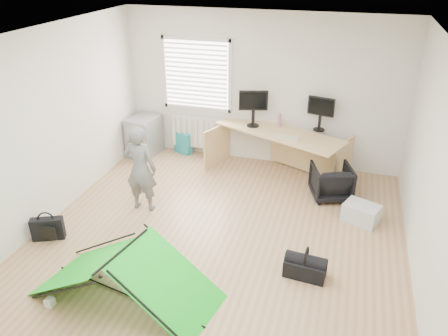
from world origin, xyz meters
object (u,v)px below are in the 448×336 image
(thermos, at_px, (279,120))
(laptop_bag, at_px, (48,229))
(filing_cabinet, at_px, (144,136))
(storage_crate, at_px, (361,213))
(kite, at_px, (125,274))
(monitor_left, at_px, (253,113))
(office_chair, at_px, (331,182))
(duffel_bag, at_px, (305,269))
(person, at_px, (140,169))
(desk, at_px, (278,152))
(monitor_right, at_px, (320,118))

(thermos, relative_size, laptop_bag, 0.56)
(filing_cabinet, distance_m, storage_crate, 4.26)
(thermos, xyz_separation_m, kite, (-1.05, -3.81, -0.57))
(monitor_left, height_order, office_chair, monitor_left)
(thermos, distance_m, duffel_bag, 3.11)
(person, distance_m, duffel_bag, 2.78)
(desk, distance_m, kite, 3.76)
(thermos, xyz_separation_m, storage_crate, (1.50, -1.44, -0.76))
(monitor_right, bearing_deg, duffel_bag, -73.43)
(kite, bearing_deg, monitor_right, 77.00)
(monitor_right, xyz_separation_m, person, (-2.40, -2.05, -0.32))
(duffel_bag, bearing_deg, laptop_bag, -170.91)
(office_chair, xyz_separation_m, person, (-2.73, -1.15, 0.40))
(storage_crate, relative_size, duffel_bag, 0.98)
(desk, xyz_separation_m, person, (-1.75, -1.79, 0.29))
(duffel_bag, bearing_deg, desk, 112.64)
(filing_cabinet, relative_size, kite, 0.36)
(laptop_bag, bearing_deg, duffel_bag, -20.80)
(monitor_left, relative_size, monitor_right, 1.09)
(monitor_right, relative_size, laptop_bag, 1.07)
(thermos, height_order, storage_crate, thermos)
(laptop_bag, bearing_deg, person, 26.17)
(office_chair, distance_m, kite, 3.61)
(laptop_bag, height_order, duffel_bag, laptop_bag)
(monitor_left, xyz_separation_m, storage_crate, (1.96, -1.35, -0.88))
(storage_crate, bearing_deg, office_chair, 129.83)
(filing_cabinet, bearing_deg, monitor_right, 12.66)
(monitor_right, xyz_separation_m, storage_crate, (0.82, -1.48, -0.86))
(monitor_left, distance_m, thermos, 0.48)
(kite, relative_size, laptop_bag, 4.86)
(kite, bearing_deg, laptop_bag, 166.98)
(desk, distance_m, monitor_right, 0.92)
(office_chair, relative_size, laptop_bag, 1.42)
(office_chair, distance_m, laptop_bag, 4.27)
(office_chair, distance_m, person, 2.99)
(person, xyz_separation_m, duffel_bag, (2.58, -0.87, -0.56))
(office_chair, xyz_separation_m, duffel_bag, (-0.15, -2.03, -0.17))
(office_chair, bearing_deg, desk, -52.15)
(desk, distance_m, monitor_left, 0.80)
(person, relative_size, kite, 0.65)
(office_chair, height_order, kite, kite)
(monitor_left, bearing_deg, desk, -29.14)
(monitor_left, height_order, kite, monitor_left)
(person, xyz_separation_m, kite, (0.66, -1.81, -0.35))
(thermos, distance_m, laptop_bag, 4.13)
(storage_crate, bearing_deg, duffel_bag, -113.79)
(office_chair, bearing_deg, laptop_bag, 12.86)
(duffel_bag, bearing_deg, storage_crate, 71.55)
(monitor_left, bearing_deg, duffel_bag, -79.88)
(thermos, relative_size, kite, 0.12)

